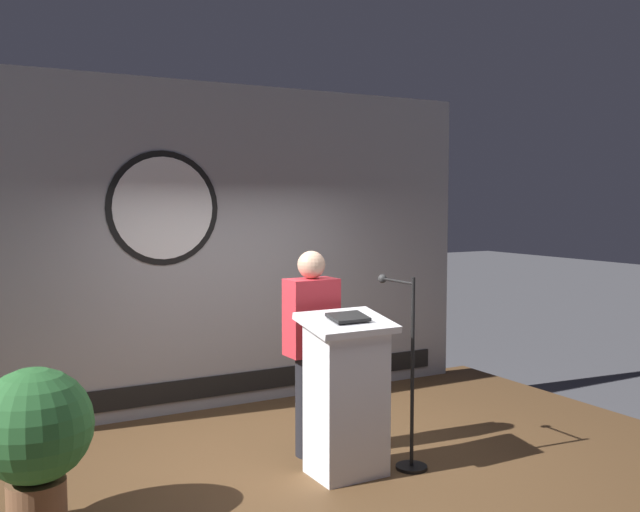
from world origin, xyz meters
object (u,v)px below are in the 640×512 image
podium (346,395)px  microphone_stand (408,400)px  speaker_person (311,352)px  potted_plant (35,433)px

podium → microphone_stand: bearing=-10.7°
speaker_person → microphone_stand: speaker_person is taller
speaker_person → potted_plant: (-2.10, -0.29, -0.23)m
potted_plant → microphone_stand: bearing=-6.2°
podium → potted_plant: podium is taller
speaker_person → microphone_stand: size_ratio=1.12×
podium → microphone_stand: 0.50m
potted_plant → podium: bearing=-5.2°
podium → potted_plant: size_ratio=1.20×
speaker_person → microphone_stand: bearing=-47.7°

